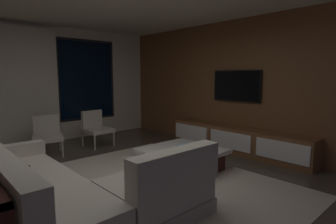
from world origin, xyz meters
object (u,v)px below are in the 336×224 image
media_console (238,141)px  sectional_couch (68,193)px  accent_chair_by_curtain (47,133)px  mounted_tv (236,86)px  coffee_table (182,159)px  book_stack_on_coffee_table (186,147)px  accent_chair_near_window (96,126)px

media_console → sectional_couch: bearing=-176.7°
accent_chair_by_curtain → mounted_tv: (3.05, -2.28, 0.92)m
coffee_table → sectional_couch: bearing=-172.9°
coffee_table → book_stack_on_coffee_table: 0.21m
coffee_table → accent_chair_by_curtain: 2.77m
sectional_couch → mounted_tv: (3.76, 0.41, 1.06)m
media_console → mounted_tv: 1.13m
accent_chair_by_curtain → sectional_couch: bearing=-104.8°
book_stack_on_coffee_table → media_console: size_ratio=0.09×
book_stack_on_coffee_table → accent_chair_near_window: 2.49m
sectional_couch → coffee_table: 2.03m
mounted_tv → sectional_couch: bearing=-173.8°
sectional_couch → accent_chair_by_curtain: size_ratio=3.21×
accent_chair_near_window → accent_chair_by_curtain: bearing=-179.7°
coffee_table → book_stack_on_coffee_table: bearing=-21.6°
sectional_couch → mounted_tv: bearing=6.2°
media_console → accent_chair_by_curtain: bearing=139.2°
accent_chair_near_window → media_console: 3.09m
book_stack_on_coffee_table → mounted_tv: mounted_tv is taller
accent_chair_near_window → mounted_tv: 3.17m
accent_chair_near_window → media_console: bearing=-53.7°
sectional_couch → accent_chair_near_window: (1.76, 2.69, 0.14)m
coffee_table → mounted_tv: size_ratio=1.05×
accent_chair_by_curtain → book_stack_on_coffee_table: bearing=-60.9°
book_stack_on_coffee_table → media_console: bearing=-0.7°
book_stack_on_coffee_table → accent_chair_near_window: bearing=97.4°
coffee_table → media_console: 1.57m
book_stack_on_coffee_table → sectional_couch: bearing=-173.8°
sectional_couch → media_console: size_ratio=0.81×
book_stack_on_coffee_table → media_console: (1.50, -0.02, -0.14)m
book_stack_on_coffee_table → coffee_table: bearing=158.4°
coffee_table → accent_chair_near_window: accent_chair_near_window is taller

